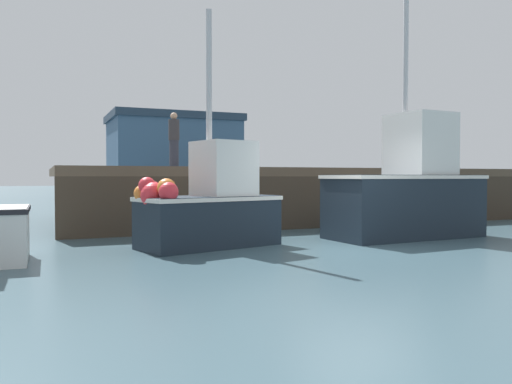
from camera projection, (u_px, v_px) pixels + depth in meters
name	position (u px, v px, depth m)	size (l,w,h in m)	color
ground	(357.00, 252.00, 10.11)	(120.00, 160.00, 0.10)	#38515B
pier	(287.00, 178.00, 17.17)	(14.77, 7.15, 1.70)	brown
fishing_boat_near_right	(209.00, 205.00, 10.45)	(3.12, 1.94, 4.83)	#19232D
fishing_boat_mid	(408.00, 192.00, 12.09)	(3.90, 1.81, 5.65)	#19232D
rowboat	(436.00, 223.00, 14.34)	(1.91, 1.34, 0.33)	silver
dockworker	(174.00, 140.00, 15.95)	(0.34, 0.34, 1.75)	#2D3342
warehouse	(173.00, 156.00, 37.01)	(8.97, 6.57, 5.88)	#385675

